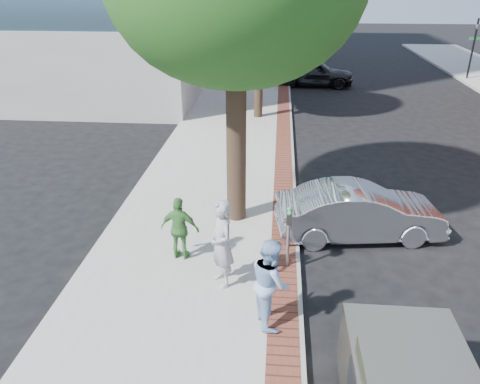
# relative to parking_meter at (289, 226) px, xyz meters

# --- Properties ---
(ground) EXTENTS (120.00, 120.00, 0.00)m
(ground) POSITION_rel_parking_meter_xyz_m (-0.79, 0.40, -1.21)
(ground) COLOR black
(ground) RESTS_ON ground
(sidewalk) EXTENTS (5.00, 60.00, 0.15)m
(sidewalk) POSITION_rel_parking_meter_xyz_m (-2.29, 8.40, -1.13)
(sidewalk) COLOR #9E9991
(sidewalk) RESTS_ON ground
(brick_strip) EXTENTS (0.60, 60.00, 0.01)m
(brick_strip) POSITION_rel_parking_meter_xyz_m (-0.09, 8.40, -1.05)
(brick_strip) COLOR brown
(brick_strip) RESTS_ON sidewalk
(curb) EXTENTS (0.10, 60.00, 0.15)m
(curb) POSITION_rel_parking_meter_xyz_m (0.26, 8.40, -1.13)
(curb) COLOR gray
(curb) RESTS_ON ground
(office_base) EXTENTS (18.20, 22.20, 4.00)m
(office_base) POSITION_rel_parking_meter_xyz_m (-13.79, 22.40, 0.79)
(office_base) COLOR gray
(office_base) RESTS_ON ground
(signal_near) EXTENTS (0.70, 0.15, 3.80)m
(signal_near) POSITION_rel_parking_meter_xyz_m (0.11, 22.40, 1.05)
(signal_near) COLOR black
(signal_near) RESTS_ON ground
(signal_far) EXTENTS (0.70, 0.15, 3.80)m
(signal_far) POSITION_rel_parking_meter_xyz_m (11.71, 22.40, 1.05)
(signal_far) COLOR black
(signal_far) RESTS_ON ground
(parking_meter) EXTENTS (0.12, 0.32, 1.47)m
(parking_meter) POSITION_rel_parking_meter_xyz_m (0.00, 0.00, 0.00)
(parking_meter) COLOR gray
(parking_meter) RESTS_ON sidewalk
(person_gray) EXTENTS (0.76, 0.86, 1.99)m
(person_gray) POSITION_rel_parking_meter_xyz_m (-1.41, -0.79, -0.06)
(person_gray) COLOR #999A9E
(person_gray) RESTS_ON sidewalk
(person_officer) EXTENTS (0.91, 1.04, 1.81)m
(person_officer) POSITION_rel_parking_meter_xyz_m (-0.35, -1.92, -0.15)
(person_officer) COLOR #8FB1DD
(person_officer) RESTS_ON sidewalk
(person_green) EXTENTS (0.96, 0.50, 1.56)m
(person_green) POSITION_rel_parking_meter_xyz_m (-2.50, 0.14, -0.27)
(person_green) COLOR #45843C
(person_green) RESTS_ON sidewalk
(sedan_silver) EXTENTS (4.43, 2.05, 1.41)m
(sedan_silver) POSITION_rel_parking_meter_xyz_m (1.86, 1.78, -0.50)
(sedan_silver) COLOR #B0B3B8
(sedan_silver) RESTS_ON ground
(bg_car) EXTENTS (4.98, 2.22, 1.66)m
(bg_car) POSITION_rel_parking_meter_xyz_m (1.67, 19.94, -0.37)
(bg_car) COLOR black
(bg_car) RESTS_ON ground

